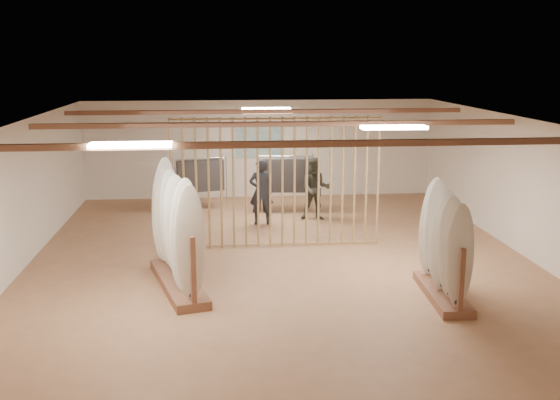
{
  "coord_description": "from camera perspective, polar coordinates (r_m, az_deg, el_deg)",
  "views": [
    {
      "loc": [
        -1.25,
        -12.73,
        4.01
      ],
      "look_at": [
        0.0,
        0.0,
        1.2
      ],
      "focal_mm": 42.0,
      "sensor_mm": 36.0,
      "label": 1
    }
  ],
  "objects": [
    {
      "name": "wall_front",
      "position": [
        7.33,
        4.64,
        -8.51
      ],
      "size": [
        12.0,
        0.0,
        12.0
      ],
      "primitive_type": "plane",
      "rotation": [
        -1.57,
        0.0,
        0.0
      ],
      "color": "white",
      "rests_on": "ground"
    },
    {
      "name": "rack_left",
      "position": [
        11.66,
        -8.95,
        -4.19
      ],
      "size": [
        1.21,
        2.65,
        2.09
      ],
      "rotation": [
        0.0,
        0.0,
        0.26
      ],
      "color": "brown",
      "rests_on": "floor"
    },
    {
      "name": "light_panels",
      "position": [
        12.86,
        0.0,
        6.72
      ],
      "size": [
        1.2,
        0.35,
        0.06
      ],
      "primitive_type": "cube",
      "color": "white",
      "rests_on": "ground"
    },
    {
      "name": "floor",
      "position": [
        13.41,
        0.0,
        -5.01
      ],
      "size": [
        12.0,
        12.0,
        0.0
      ],
      "primitive_type": "plane",
      "color": "#B07B55",
      "rests_on": "ground"
    },
    {
      "name": "wall_back",
      "position": [
        18.96,
        -1.78,
        4.46
      ],
      "size": [
        12.0,
        0.0,
        12.0
      ],
      "primitive_type": "plane",
      "rotation": [
        1.57,
        0.0,
        0.0
      ],
      "color": "white",
      "rests_on": "ground"
    },
    {
      "name": "ceiling",
      "position": [
        12.85,
        0.0,
        6.98
      ],
      "size": [
        12.0,
        12.0,
        0.0
      ],
      "primitive_type": "plane",
      "rotation": [
        3.14,
        0.0,
        0.0
      ],
      "color": "#9A9691",
      "rests_on": "ground"
    },
    {
      "name": "shopper_b",
      "position": [
        16.3,
        3.14,
        1.33
      ],
      "size": [
        0.91,
        0.74,
        1.78
      ],
      "primitive_type": "imported",
      "rotation": [
        0.0,
        0.0,
        -0.09
      ],
      "color": "#333227",
      "rests_on": "floor"
    },
    {
      "name": "wall_right",
      "position": [
        14.42,
        20.19,
        1.19
      ],
      "size": [
        0.0,
        12.0,
        12.0
      ],
      "primitive_type": "plane",
      "rotation": [
        1.57,
        0.0,
        -1.57
      ],
      "color": "white",
      "rests_on": "ground"
    },
    {
      "name": "shopper_a",
      "position": [
        15.84,
        -1.65,
        1.11
      ],
      "size": [
        0.68,
        0.47,
        1.83
      ],
      "primitive_type": "imported",
      "rotation": [
        0.0,
        0.0,
        3.12
      ],
      "color": "#222329",
      "rests_on": "floor"
    },
    {
      "name": "clothing_rack_b",
      "position": [
        17.01,
        0.44,
        2.21
      ],
      "size": [
        1.44,
        0.49,
        1.55
      ],
      "rotation": [
        0.0,
        0.0,
        -0.09
      ],
      "color": "silver",
      "rests_on": "floor"
    },
    {
      "name": "wall_left",
      "position": [
        13.53,
        -21.58,
        0.38
      ],
      "size": [
        0.0,
        12.0,
        12.0
      ],
      "primitive_type": "plane",
      "rotation": [
        1.57,
        0.0,
        1.57
      ],
      "color": "white",
      "rests_on": "ground"
    },
    {
      "name": "clothing_rack_a",
      "position": [
        17.39,
        -7.0,
        2.11
      ],
      "size": [
        1.3,
        0.66,
        1.44
      ],
      "rotation": [
        0.0,
        0.0,
        0.27
      ],
      "color": "silver",
      "rests_on": "floor"
    },
    {
      "name": "bamboo_partition",
      "position": [
        13.84,
        -0.32,
        1.52
      ],
      "size": [
        4.45,
        0.05,
        2.78
      ],
      "color": "#A98652",
      "rests_on": "ground"
    },
    {
      "name": "ceiling_slats",
      "position": [
        12.86,
        0.0,
        6.63
      ],
      "size": [
        9.5,
        6.12,
        0.1
      ],
      "primitive_type": "cube",
      "color": "brown",
      "rests_on": "ground"
    },
    {
      "name": "poster",
      "position": [
        18.91,
        -1.78,
        5.06
      ],
      "size": [
        1.4,
        0.03,
        0.9
      ],
      "primitive_type": "cube",
      "color": "teal",
      "rests_on": "ground"
    },
    {
      "name": "rack_right",
      "position": [
        11.39,
        14.08,
        -5.14
      ],
      "size": [
        0.65,
        2.04,
        1.92
      ],
      "rotation": [
        0.0,
        0.0,
        -0.06
      ],
      "color": "brown",
      "rests_on": "floor"
    }
  ]
}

